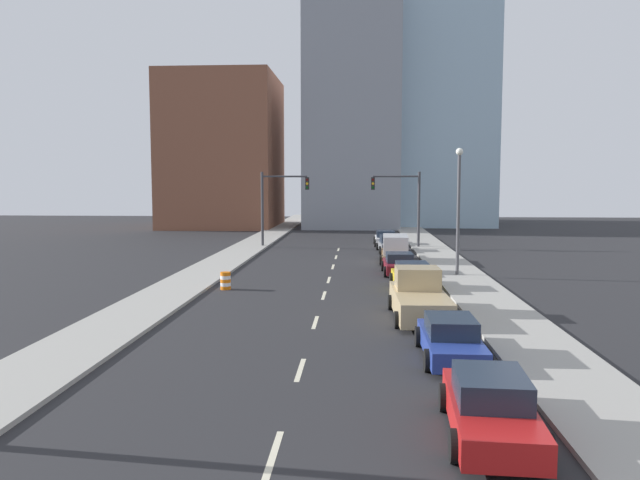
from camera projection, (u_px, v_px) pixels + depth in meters
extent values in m
cube|color=#9E9B93|center=(254.00, 244.00, 57.89)|extent=(3.23, 102.92, 0.16)
cube|color=#9E9B93|center=(427.00, 245.00, 56.88)|extent=(3.23, 102.92, 0.16)
cube|color=beige|center=(274.00, 454.00, 13.35)|extent=(0.16, 2.40, 0.01)
cube|color=beige|center=(300.00, 370.00, 19.34)|extent=(0.16, 2.40, 0.01)
cube|color=beige|center=(315.00, 322.00, 25.89)|extent=(0.16, 2.40, 0.01)
cube|color=beige|center=(324.00, 295.00, 32.05)|extent=(0.16, 2.40, 0.01)
cube|color=beige|center=(329.00, 280.00, 37.15)|extent=(0.16, 2.40, 0.01)
cube|color=beige|center=(333.00, 267.00, 42.89)|extent=(0.16, 2.40, 0.01)
cube|color=beige|center=(336.00, 257.00, 48.43)|extent=(0.16, 2.40, 0.01)
cube|color=beige|center=(338.00, 249.00, 53.91)|extent=(0.16, 2.40, 0.01)
cube|color=brown|center=(224.00, 152.00, 81.40)|extent=(14.00, 16.00, 19.40)
cube|color=gray|center=(352.00, 112.00, 83.81)|extent=(12.00, 20.00, 30.34)
cube|color=#99B7CC|center=(438.00, 122.00, 87.11)|extent=(13.00, 20.00, 28.44)
cylinder|color=#38383D|center=(262.00, 210.00, 55.60)|extent=(0.24, 0.24, 6.72)
cylinder|color=#38383D|center=(285.00, 176.00, 55.20)|extent=(4.03, 0.16, 0.16)
cube|color=black|center=(307.00, 184.00, 55.13)|extent=(0.34, 0.32, 1.10)
cylinder|color=#4C0C0C|center=(307.00, 180.00, 54.93)|extent=(0.22, 0.04, 0.22)
cylinder|color=yellow|center=(307.00, 184.00, 54.96)|extent=(0.22, 0.04, 0.22)
cylinder|color=#0C3F14|center=(307.00, 187.00, 55.00)|extent=(0.22, 0.04, 0.22)
cylinder|color=#38383D|center=(419.00, 210.00, 54.73)|extent=(0.24, 0.24, 6.72)
cylinder|color=#38383D|center=(396.00, 176.00, 54.58)|extent=(4.03, 0.16, 0.16)
cube|color=black|center=(373.00, 184.00, 54.77)|extent=(0.34, 0.32, 1.10)
cylinder|color=#4C0C0C|center=(373.00, 180.00, 54.57)|extent=(0.22, 0.04, 0.22)
cylinder|color=yellow|center=(373.00, 184.00, 54.60)|extent=(0.22, 0.04, 0.22)
cylinder|color=#0C3F14|center=(373.00, 187.00, 54.63)|extent=(0.22, 0.04, 0.22)
cylinder|color=orange|center=(226.00, 288.00, 33.85)|extent=(0.56, 0.56, 0.19)
cylinder|color=white|center=(226.00, 284.00, 33.83)|extent=(0.56, 0.56, 0.19)
cylinder|color=orange|center=(226.00, 281.00, 33.81)|extent=(0.56, 0.56, 0.19)
cylinder|color=white|center=(225.00, 277.00, 33.80)|extent=(0.56, 0.56, 0.19)
cylinder|color=orange|center=(225.00, 274.00, 33.78)|extent=(0.56, 0.56, 0.19)
cylinder|color=#4C4C51|center=(458.00, 217.00, 37.97)|extent=(0.20, 0.20, 7.43)
sphere|color=white|center=(460.00, 152.00, 37.61)|extent=(0.44, 0.44, 0.44)
cube|color=red|center=(490.00, 414.00, 14.24)|extent=(2.04, 4.84, 0.66)
cube|color=#1E2838|center=(491.00, 387.00, 14.18)|extent=(1.68, 2.22, 0.62)
cylinder|color=black|center=(444.00, 397.00, 15.82)|extent=(0.26, 0.72, 0.71)
cylinder|color=black|center=(519.00, 400.00, 15.60)|extent=(0.26, 0.72, 0.71)
cylinder|color=black|center=(455.00, 446.00, 12.90)|extent=(0.26, 0.72, 0.71)
cylinder|color=black|center=(547.00, 451.00, 12.69)|extent=(0.26, 0.72, 0.71)
cube|color=navy|center=(451.00, 344.00, 20.51)|extent=(1.76, 4.79, 0.61)
cube|color=#1E2838|center=(451.00, 326.00, 20.46)|extent=(1.54, 2.16, 0.59)
cylinder|color=black|center=(418.00, 337.00, 22.05)|extent=(0.22, 0.71, 0.71)
cylinder|color=black|center=(470.00, 337.00, 21.94)|extent=(0.22, 0.71, 0.71)
cylinder|color=black|center=(428.00, 360.00, 19.11)|extent=(0.22, 0.71, 0.71)
cylinder|color=black|center=(488.00, 361.00, 19.00)|extent=(0.22, 0.71, 0.71)
cube|color=tan|center=(420.00, 303.00, 26.53)|extent=(2.28, 5.91, 0.96)
cube|color=tan|center=(417.00, 278.00, 27.32)|extent=(1.92, 1.81, 0.94)
cylinder|color=black|center=(390.00, 302.00, 28.41)|extent=(0.24, 0.69, 0.69)
cylinder|color=black|center=(439.00, 303.00, 28.33)|extent=(0.24, 0.69, 0.69)
cylinder|color=black|center=(397.00, 320.00, 24.80)|extent=(0.24, 0.69, 0.69)
cylinder|color=black|center=(453.00, 320.00, 24.71)|extent=(0.24, 0.69, 0.69)
cube|color=gold|center=(412.00, 280.00, 33.73)|extent=(2.07, 4.37, 0.67)
cube|color=#1E2838|center=(412.00, 268.00, 33.67)|extent=(1.74, 2.00, 0.63)
cylinder|color=black|center=(392.00, 279.00, 35.09)|extent=(0.25, 0.72, 0.71)
cylinder|color=black|center=(427.00, 279.00, 35.05)|extent=(0.25, 0.72, 0.71)
cylinder|color=black|center=(397.00, 287.00, 32.44)|extent=(0.25, 0.72, 0.71)
cylinder|color=black|center=(434.00, 287.00, 32.40)|extent=(0.25, 0.72, 0.71)
cube|color=maroon|center=(399.00, 266.00, 39.47)|extent=(1.94, 4.45, 0.60)
cube|color=#1E2838|center=(399.00, 257.00, 39.41)|extent=(1.66, 2.02, 0.57)
cylinder|color=black|center=(383.00, 266.00, 40.88)|extent=(0.23, 0.68, 0.67)
cylinder|color=black|center=(412.00, 266.00, 40.80)|extent=(0.23, 0.68, 0.67)
cylinder|color=black|center=(385.00, 272.00, 38.16)|extent=(0.23, 0.68, 0.67)
cylinder|color=black|center=(417.00, 272.00, 38.08)|extent=(0.23, 0.68, 0.67)
cube|color=brown|center=(395.00, 256.00, 45.43)|extent=(2.15, 6.16, 0.49)
cube|color=silver|center=(395.00, 244.00, 45.05)|extent=(1.85, 3.84, 1.29)
cylinder|color=black|center=(381.00, 254.00, 47.41)|extent=(0.24, 0.73, 0.72)
cylinder|color=black|center=(408.00, 254.00, 47.22)|extent=(0.24, 0.73, 0.72)
cylinder|color=black|center=(381.00, 260.00, 43.66)|extent=(0.24, 0.73, 0.72)
cylinder|color=black|center=(410.00, 261.00, 43.47)|extent=(0.24, 0.73, 0.72)
cube|color=slate|center=(390.00, 246.00, 52.07)|extent=(2.01, 4.49, 0.63)
cube|color=#1E2838|center=(390.00, 239.00, 52.02)|extent=(1.66, 2.07, 0.58)
cylinder|color=black|center=(377.00, 246.00, 53.45)|extent=(0.26, 0.64, 0.63)
cylinder|color=black|center=(399.00, 246.00, 53.44)|extent=(0.26, 0.64, 0.63)
cylinder|color=black|center=(380.00, 250.00, 50.74)|extent=(0.26, 0.64, 0.63)
cylinder|color=black|center=(403.00, 250.00, 50.73)|extent=(0.26, 0.64, 0.63)
cube|color=silver|center=(386.00, 240.00, 57.49)|extent=(1.85, 4.61, 0.60)
cube|color=#1E2838|center=(386.00, 234.00, 57.44)|extent=(1.63, 2.08, 0.57)
cylinder|color=black|center=(375.00, 240.00, 58.98)|extent=(0.22, 0.70, 0.70)
cylinder|color=black|center=(395.00, 240.00, 58.86)|extent=(0.22, 0.70, 0.70)
cylinder|color=black|center=(376.00, 243.00, 56.14)|extent=(0.22, 0.70, 0.70)
cylinder|color=black|center=(397.00, 243.00, 56.03)|extent=(0.22, 0.70, 0.70)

